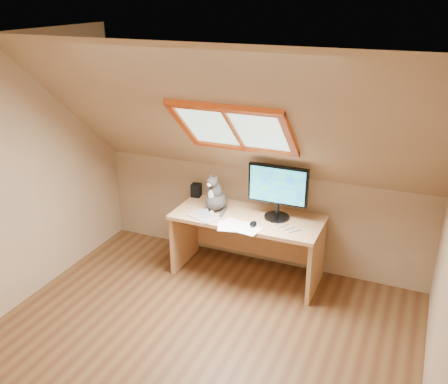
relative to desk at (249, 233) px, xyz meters
The scene contains 10 objects.
ground 1.51m from the desk, 90.43° to the right, with size 3.50×3.50×0.00m, color brown.
room_shell 1.82m from the desk, 90.40° to the right, with size 3.52×3.52×2.41m.
desk is the anchor object (origin of this frame).
monitor 0.59m from the desk, ahead, with size 0.58×0.24×0.53m.
cat 0.50m from the desk, behind, with size 0.28×0.31×0.39m.
desk_speaker 0.76m from the desk, 164.66° to the left, with size 0.10×0.10×0.14m, color black.
graphics_tablet 0.50m from the desk, 147.14° to the right, with size 0.29×0.21×0.01m, color #B2B2B7.
mouse 0.36m from the desk, 63.33° to the right, with size 0.06×0.11×0.04m, color black.
papers 0.39m from the desk, 94.91° to the right, with size 0.35×0.30×0.01m.
cables 0.43m from the desk, 28.94° to the right, with size 0.51×0.26×0.01m.
Camera 1 is at (1.53, -2.76, 2.71)m, focal length 40.00 mm.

